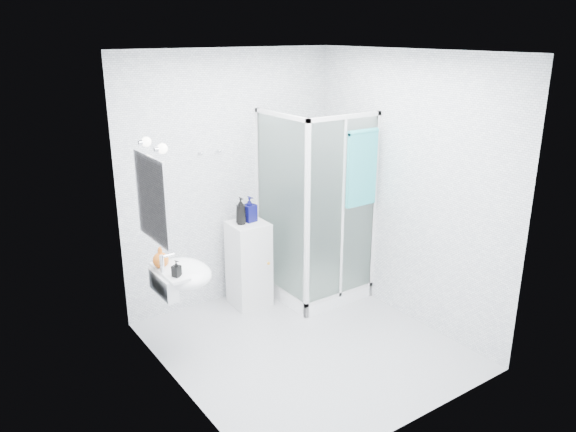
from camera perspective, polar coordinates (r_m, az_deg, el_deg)
room at (r=4.75m, az=1.91°, el=0.51°), size 2.40×2.60×2.60m
shower_enclosure at (r=6.00m, az=2.60°, el=-4.27°), size 0.90×0.95×2.00m
wall_basin at (r=4.84m, az=-10.88°, el=-5.89°), size 0.46×0.56×0.35m
mirror at (r=4.52m, az=-13.70°, el=1.71°), size 0.02×0.60×0.70m
vanity_lights at (r=4.44m, az=-13.52°, el=7.01°), size 0.10×0.40×0.08m
wall_hooks at (r=5.58m, az=-7.91°, el=6.46°), size 0.23×0.06×0.03m
storage_cabinet at (r=5.85m, az=-3.99°, el=-4.87°), size 0.39×0.40×0.90m
hand_towel at (r=5.55m, az=7.52°, el=5.04°), size 0.36×0.05×0.76m
shampoo_bottle_a at (r=5.62m, az=-4.81°, el=0.52°), size 0.11×0.11×0.28m
shampoo_bottle_b at (r=5.70m, az=-3.93°, el=0.72°), size 0.13×0.14×0.26m
soap_dispenser_orange at (r=4.83m, az=-12.83°, el=-4.09°), size 0.16×0.16×0.17m
soap_dispenser_black at (r=4.62m, az=-11.27°, el=-5.26°), size 0.08×0.08×0.14m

